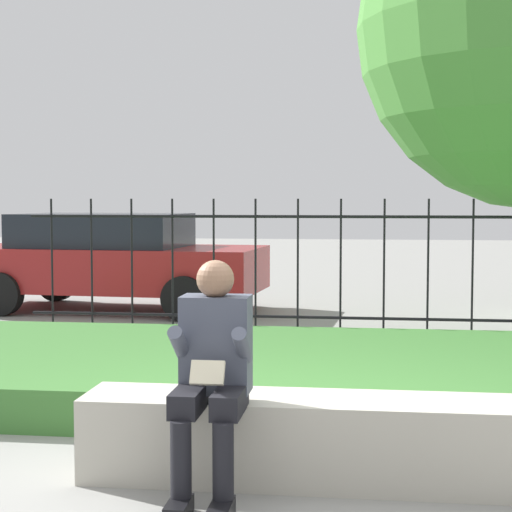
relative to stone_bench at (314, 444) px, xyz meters
The scene contains 6 objects.
ground_plane 0.32m from the stone_bench, behind, with size 60.00×60.00×0.00m, color gray.
stone_bench is the anchor object (origin of this frame).
person_seated_reader 0.79m from the stone_bench, 150.84° to the right, with size 0.42×0.73×1.29m.
grass_berm 2.29m from the stone_bench, 95.78° to the left, with size 8.56×3.16×0.32m.
iron_fence 4.55m from the stone_bench, 92.94° to the left, with size 6.56×0.03×1.63m.
car_parked_left 8.03m from the stone_bench, 115.29° to the left, with size 4.41×2.22×1.41m.
Camera 1 is at (0.53, -4.82, 1.62)m, focal length 60.00 mm.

